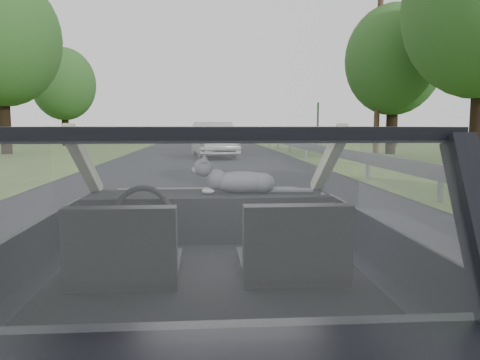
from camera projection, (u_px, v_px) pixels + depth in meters
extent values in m
cube|color=black|center=(210.00, 260.00, 2.54)|extent=(1.80, 4.00, 1.45)
cube|color=black|center=(209.00, 215.00, 3.14)|extent=(1.58, 0.45, 0.30)
cube|color=black|center=(125.00, 247.00, 2.20)|extent=(0.50, 0.72, 0.42)
cube|color=black|center=(293.00, 244.00, 2.26)|extent=(0.50, 0.72, 0.42)
torus|color=black|center=(142.00, 214.00, 2.81)|extent=(0.36, 0.36, 0.04)
ellipsoid|color=slate|center=(242.00, 181.00, 3.12)|extent=(0.58, 0.19, 0.26)
cube|color=gray|center=(364.00, 158.00, 12.77)|extent=(0.05, 90.00, 0.32)
imported|color=#B4B4B4|center=(214.00, 140.00, 21.72)|extent=(2.47, 5.13, 1.63)
cube|color=#0F6C1B|center=(318.00, 127.00, 26.20)|extent=(0.35, 1.09, 2.73)
cylinder|color=brown|center=(378.00, 69.00, 23.18)|extent=(0.33, 0.33, 8.51)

